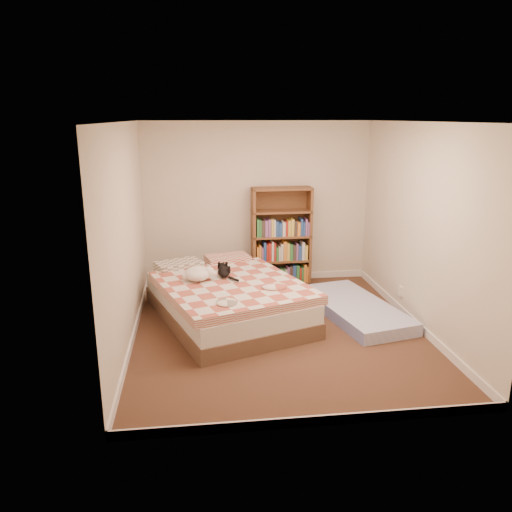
{
  "coord_description": "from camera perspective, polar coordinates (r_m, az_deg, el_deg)",
  "views": [
    {
      "loc": [
        -0.97,
        -5.62,
        2.56
      ],
      "look_at": [
        -0.23,
        0.3,
        0.88
      ],
      "focal_mm": 35.0,
      "sensor_mm": 36.0,
      "label": 1
    }
  ],
  "objects": [
    {
      "name": "room",
      "position": [
        5.86,
        2.64,
        2.23
      ],
      "size": [
        3.51,
        4.01,
        2.51
      ],
      "color": "#452A1D",
      "rests_on": "ground"
    },
    {
      "name": "bed",
      "position": [
        6.54,
        -3.34,
        -4.79
      ],
      "size": [
        2.22,
        2.63,
        0.6
      ],
      "rotation": [
        0.0,
        0.0,
        0.34
      ],
      "color": "brown",
      "rests_on": "room"
    },
    {
      "name": "white_dog",
      "position": [
        6.38,
        -6.62,
        -2.04
      ],
      "size": [
        0.49,
        0.49,
        0.18
      ],
      "rotation": [
        0.0,
        0.0,
        0.68
      ],
      "color": "white",
      "rests_on": "bed"
    },
    {
      "name": "floor_mattress",
      "position": [
        6.82,
        11.23,
        -5.92
      ],
      "size": [
        1.18,
        1.93,
        0.16
      ],
      "primitive_type": "cube",
      "rotation": [
        0.0,
        0.0,
        0.22
      ],
      "color": "#7885C8",
      "rests_on": "room"
    },
    {
      "name": "bookshelf",
      "position": [
        7.81,
        2.85,
        0.83
      ],
      "size": [
        0.92,
        0.32,
        1.52
      ],
      "rotation": [
        0.0,
        0.0,
        0.02
      ],
      "color": "brown",
      "rests_on": "room"
    },
    {
      "name": "black_cat",
      "position": [
        6.58,
        -3.7,
        -1.7
      ],
      "size": [
        0.21,
        0.59,
        0.14
      ],
      "rotation": [
        0.0,
        0.0,
        0.08
      ],
      "color": "black",
      "rests_on": "bed"
    }
  ]
}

